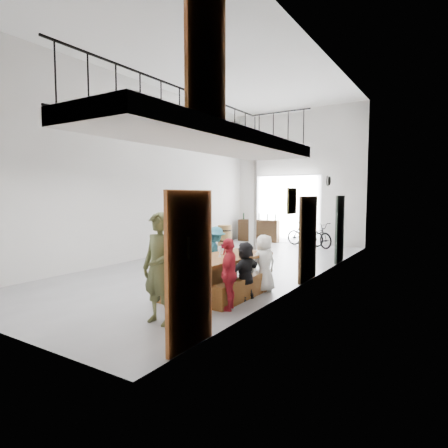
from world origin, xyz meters
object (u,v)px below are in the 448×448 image
Objects in this scene: bicycle_near at (315,235)px; host_standing at (159,268)px; bench_inner at (197,279)px; serving_counter at (259,231)px; side_bench at (184,245)px; oak_barrel at (225,235)px; tasting_table at (219,261)px.

host_standing is at bearing -146.36° from bicycle_near.
bench_inner is 1.25× the size of host_standing.
serving_counter is at bearing 109.64° from host_standing.
bicycle_near is (3.55, 3.58, 0.26)m from side_bench.
bench_inner is at bearing -48.94° from side_bench.
bicycle_near reaches higher than serving_counter.
oak_barrel is 0.46× the size of host_standing.
tasting_table is 1.45× the size of host_standing.
bench_inner reaches higher than side_bench.
side_bench is at bearing 126.58° from host_standing.
host_standing is at bearing -67.84° from bench_inner.
serving_counter is (0.92, 4.06, 0.24)m from side_bench.
side_bench is at bearing 164.79° from bicycle_near.
bench_inner is 8.61m from serving_counter.
oak_barrel is (-3.24, 6.28, 0.15)m from bench_inner.
bench_inner is at bearing -62.73° from oak_barrel.
tasting_table reaches higher than side_bench.
serving_counter is at bearing 77.29° from side_bench.
bicycle_near is at bearing 101.75° from tasting_table.
side_bench is 0.87× the size of bicycle_near.
serving_counter is 2.68m from bicycle_near.
serving_counter reaches higher than tasting_table.
side_bench is 1.97× the size of oak_barrel.
oak_barrel is 9.06m from host_standing.
bicycle_near is (3.20, 1.42, 0.08)m from oak_barrel.
serving_counter reaches higher than bench_inner.
oak_barrel reaches higher than tasting_table.
side_bench is at bearing -99.25° from oak_barrel.
oak_barrel is 0.44× the size of bicycle_near.
oak_barrel reaches higher than bench_inner.
bench_inner is at bearing -78.64° from serving_counter.
host_standing reaches higher than tasting_table.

